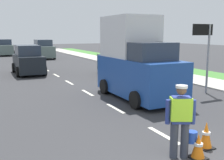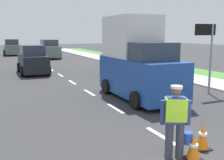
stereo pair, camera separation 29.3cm
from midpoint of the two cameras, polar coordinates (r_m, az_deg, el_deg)
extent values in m
plane|color=#333335|center=(24.65, -15.58, 2.97)|extent=(96.00, 96.00, 0.00)
cube|color=#B2ADA3|center=(17.62, 15.23, 0.38)|extent=(2.40, 72.00, 0.14)
cube|color=#478438|center=(19.26, 20.66, 0.87)|extent=(2.40, 72.00, 0.06)
cube|color=silver|center=(7.71, 9.76, -11.44)|extent=(0.14, 1.40, 0.01)
cube|color=silver|center=(10.17, -0.07, -6.03)|extent=(0.14, 1.40, 0.01)
cube|color=silver|center=(12.86, -5.84, -2.71)|extent=(0.14, 1.40, 0.01)
cube|color=silver|center=(15.67, -9.56, -0.54)|extent=(0.14, 1.40, 0.01)
cube|color=silver|center=(18.53, -12.14, 0.97)|extent=(0.14, 1.40, 0.01)
cube|color=silver|center=(21.43, -14.02, 2.07)|extent=(0.14, 1.40, 0.01)
cube|color=silver|center=(24.36, -15.46, 2.91)|extent=(0.14, 1.40, 0.01)
cube|color=silver|center=(27.30, -16.58, 3.56)|extent=(0.14, 1.40, 0.01)
cube|color=silver|center=(30.26, -17.49, 4.09)|extent=(0.14, 1.40, 0.01)
cube|color=silver|center=(33.22, -18.24, 4.52)|extent=(0.14, 1.40, 0.01)
cube|color=silver|center=(36.19, -18.87, 4.88)|extent=(0.14, 1.40, 0.01)
cube|color=silver|center=(39.16, -19.40, 5.19)|extent=(0.14, 1.40, 0.01)
cube|color=silver|center=(42.14, -19.86, 5.45)|extent=(0.14, 1.40, 0.01)
cube|color=silver|center=(45.12, -20.25, 5.68)|extent=(0.14, 1.40, 0.01)
cube|color=silver|center=(48.10, -20.60, 5.88)|extent=(0.14, 1.40, 0.01)
cube|color=silver|center=(51.08, -20.91, 6.05)|extent=(0.14, 1.40, 0.01)
cylinder|color=#383D4C|center=(6.35, 11.65, -12.35)|extent=(0.18, 0.18, 0.82)
cylinder|color=#383D4C|center=(6.40, 13.81, -12.25)|extent=(0.18, 0.18, 0.82)
cube|color=navy|center=(6.14, 12.98, -6.14)|extent=(0.46, 0.39, 0.60)
cube|color=#A5EA33|center=(6.13, 12.99, -5.97)|extent=(0.54, 0.45, 0.51)
cylinder|color=navy|center=(6.10, 10.38, -6.65)|extent=(0.11, 0.11, 0.55)
cylinder|color=navy|center=(6.22, 15.50, -6.53)|extent=(0.11, 0.11, 0.55)
sphere|color=brown|center=(6.04, 13.14, -2.12)|extent=(0.22, 0.22, 0.22)
cylinder|color=silver|center=(6.02, 13.17, -1.38)|extent=(0.26, 0.26, 0.06)
cylinder|color=#2347B7|center=(6.51, 15.19, -11.52)|extent=(0.26, 0.26, 0.26)
cylinder|color=gray|center=(13.23, 19.02, 4.15)|extent=(0.10, 0.10, 3.20)
cube|color=white|center=(12.92, 17.97, 10.09)|extent=(1.10, 0.05, 0.44)
cube|color=black|center=(12.91, 18.02, 10.09)|extent=(1.16, 0.04, 0.50)
cube|color=black|center=(7.18, 17.99, -13.37)|extent=(0.36, 0.36, 0.03)
cone|color=orange|center=(7.05, 18.14, -10.86)|extent=(0.30, 0.30, 0.64)
cylinder|color=white|center=(7.04, 18.15, -10.61)|extent=(0.20, 0.20, 0.06)
cube|color=black|center=(6.59, 16.39, -15.44)|extent=(0.36, 0.36, 0.03)
cone|color=orange|center=(6.47, 16.52, -13.13)|extent=(0.30, 0.30, 0.55)
cylinder|color=white|center=(6.46, 16.53, -12.90)|extent=(0.20, 0.20, 0.06)
cube|color=#1E4799|center=(11.64, 4.90, 0.77)|extent=(1.90, 4.60, 1.56)
cube|color=#2D3847|center=(10.83, 7.16, 6.08)|extent=(1.67, 1.61, 0.70)
cube|color=silver|center=(12.20, 3.08, 9.13)|extent=(1.81, 2.53, 1.80)
cylinder|color=black|center=(12.57, -2.26, -1.40)|extent=(0.22, 0.68, 0.68)
cylinder|color=black|center=(13.44, 5.36, -0.70)|extent=(0.22, 0.68, 0.68)
cylinder|color=black|center=(10.08, 4.20, -4.24)|extent=(0.22, 0.68, 0.68)
cylinder|color=black|center=(11.14, 12.90, -3.10)|extent=(0.22, 0.68, 0.68)
cube|color=slate|center=(37.45, -21.92, 6.02)|extent=(1.78, 4.13, 1.17)
cube|color=#2D3847|center=(37.51, -22.03, 7.45)|extent=(1.56, 2.27, 0.70)
cylinder|color=black|center=(36.27, -20.31, 5.34)|extent=(0.22, 0.68, 0.68)
cylinder|color=black|center=(38.81, -20.67, 5.58)|extent=(0.22, 0.68, 0.68)
cube|color=black|center=(19.66, -17.68, 3.38)|extent=(1.66, 3.94, 1.11)
cube|color=#2D3847|center=(19.68, -17.86, 6.03)|extent=(1.46, 2.16, 0.70)
cylinder|color=black|center=(18.65, -14.50, 1.97)|extent=(0.22, 0.68, 0.68)
cylinder|color=black|center=(18.40, -19.71, 1.61)|extent=(0.22, 0.68, 0.68)
cylinder|color=black|center=(21.03, -15.80, 2.77)|extent=(0.22, 0.68, 0.68)
cylinder|color=black|center=(20.81, -20.42, 2.46)|extent=(0.22, 0.68, 0.68)
cube|color=slate|center=(18.23, 1.02, 3.41)|extent=(1.63, 3.80, 1.14)
cube|color=#2D3847|center=(18.07, 1.16, 6.29)|extent=(1.43, 2.09, 0.70)
cylinder|color=black|center=(19.00, -2.83, 2.41)|extent=(0.22, 0.68, 0.68)
cylinder|color=black|center=(19.70, 1.65, 2.69)|extent=(0.22, 0.68, 0.68)
cylinder|color=black|center=(16.87, 0.27, 1.49)|extent=(0.22, 0.68, 0.68)
cylinder|color=black|center=(17.65, 5.15, 1.82)|extent=(0.22, 0.68, 0.68)
cube|color=slate|center=(31.58, -14.60, 5.88)|extent=(1.82, 4.40, 1.22)
cube|color=#2D3847|center=(31.43, -14.64, 7.62)|extent=(1.60, 2.42, 0.70)
cylinder|color=black|center=(32.79, -16.63, 5.13)|extent=(0.22, 0.68, 0.68)
cylinder|color=black|center=(33.13, -13.45, 5.32)|extent=(0.22, 0.68, 0.68)
cylinder|color=black|center=(30.11, -15.80, 4.79)|extent=(0.22, 0.68, 0.68)
cylinder|color=black|center=(30.48, -12.35, 4.99)|extent=(0.22, 0.68, 0.68)
camera|label=1|loc=(0.15, -90.85, -0.15)|focal=43.25mm
camera|label=2|loc=(0.15, 89.15, 0.15)|focal=43.25mm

